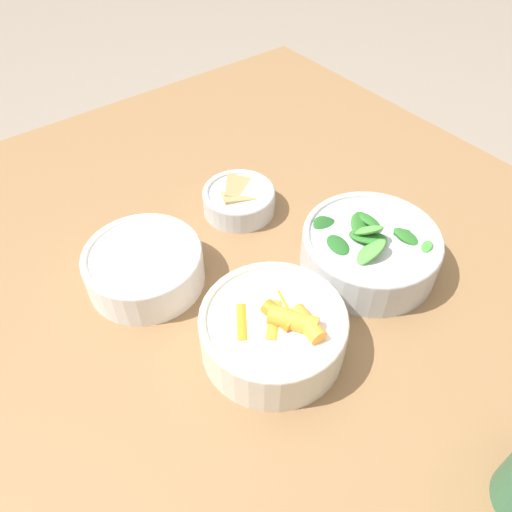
{
  "coord_description": "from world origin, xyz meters",
  "views": [
    {
      "loc": [
        -0.37,
        0.3,
        1.28
      ],
      "look_at": [
        -0.0,
        0.01,
        0.8
      ],
      "focal_mm": 35.0,
      "sensor_mm": 36.0,
      "label": 1
    }
  ],
  "objects": [
    {
      "name": "dining_table",
      "position": [
        0.0,
        0.0,
        0.65
      ],
      "size": [
        1.08,
        0.98,
        0.77
      ],
      "color": "olive",
      "rests_on": "ground_plane"
    },
    {
      "name": "bowl_greens",
      "position": [
        -0.09,
        -0.12,
        0.8
      ],
      "size": [
        0.19,
        0.19,
        0.09
      ],
      "color": "silver",
      "rests_on": "dining_table"
    },
    {
      "name": "bowl_beans_hotdog",
      "position": [
        0.07,
        0.14,
        0.79
      ],
      "size": [
        0.16,
        0.16,
        0.06
      ],
      "color": "white",
      "rests_on": "dining_table"
    },
    {
      "name": "ground_plane",
      "position": [
        0.0,
        0.0,
        0.0
      ],
      "size": [
        10.0,
        10.0,
        0.0
      ],
      "primitive_type": "plane",
      "color": "gray"
    },
    {
      "name": "bowl_carrots",
      "position": [
        -0.11,
        0.07,
        0.8
      ],
      "size": [
        0.17,
        0.17,
        0.07
      ],
      "color": "silver",
      "rests_on": "dining_table"
    },
    {
      "name": "bowl_cookies",
      "position": [
        0.12,
        -0.05,
        0.79
      ],
      "size": [
        0.11,
        0.11,
        0.04
      ],
      "color": "silver",
      "rests_on": "dining_table"
    }
  ]
}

